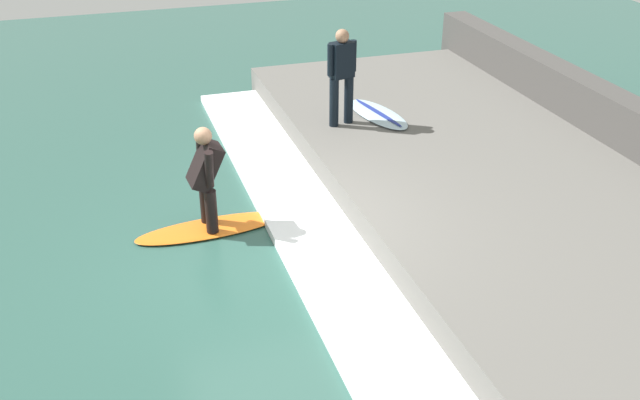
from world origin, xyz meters
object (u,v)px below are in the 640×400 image
object	(u,v)px
surfer_waiting_near	(342,72)
surfboard_waiting_near	(378,114)
surfboard_riding	(210,228)
surfer_riding	(206,173)

from	to	relation	value
surfer_waiting_near	surfboard_waiting_near	xyz separation A→B (m)	(0.72, 0.16, -0.87)
surfboard_riding	surfer_riding	xyz separation A→B (m)	(0.00, -0.00, 0.83)
surfboard_riding	surfboard_waiting_near	bearing A→B (deg)	33.25
surfer_riding	surfboard_waiting_near	xyz separation A→B (m)	(3.31, 2.17, -0.35)
surfer_riding	surfboard_waiting_near	world-z (taller)	surfer_riding
surfboard_riding	surfer_riding	distance (m)	0.83
surfer_riding	surfboard_waiting_near	distance (m)	3.98
surfboard_riding	surfer_riding	world-z (taller)	surfer_riding
surfer_waiting_near	surfboard_riding	bearing A→B (deg)	-142.21
surfer_riding	surfboard_waiting_near	bearing A→B (deg)	33.25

